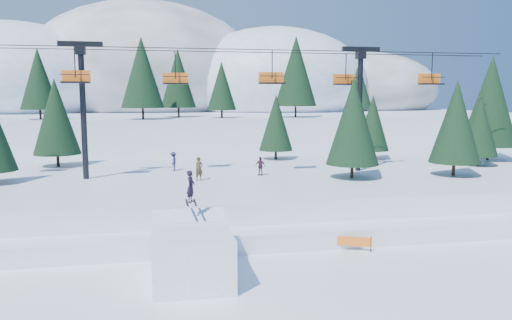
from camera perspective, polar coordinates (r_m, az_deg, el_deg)
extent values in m
plane|color=white|center=(23.32, -1.79, -14.80)|extent=(160.00, 160.00, 0.00)
cube|color=white|center=(40.19, -5.92, -3.50)|extent=(70.00, 22.00, 2.50)
cube|color=white|center=(30.66, -4.21, -8.26)|extent=(70.00, 6.00, 1.10)
cube|color=white|center=(89.58, -8.80, 3.57)|extent=(110.00, 60.00, 6.00)
ellipsoid|color=white|center=(96.54, -26.02, 8.20)|extent=(36.00, 32.40, 19.80)
ellipsoid|color=#605B59|center=(99.46, -12.65, 9.76)|extent=(44.00, 39.60, 26.40)
ellipsoid|color=white|center=(93.84, 2.24, 8.96)|extent=(34.00, 30.60, 19.72)
ellipsoid|color=#605B59|center=(105.78, 12.18, 7.92)|extent=(30.00, 27.00, 15.00)
cylinder|color=black|center=(61.27, -12.79, 5.20)|extent=(0.26, 0.26, 1.36)
cone|color=#16321C|center=(61.29, -12.92, 9.75)|extent=(5.06, 5.06, 8.37)
cylinder|color=black|center=(63.95, -3.93, 5.29)|extent=(0.26, 0.26, 1.00)
cone|color=#16321C|center=(63.93, -3.95, 8.47)|extent=(3.70, 3.70, 6.12)
cylinder|color=black|center=(65.71, 4.54, 5.54)|extent=(0.26, 0.26, 1.47)
cone|color=#16321C|center=(65.76, 4.58, 10.11)|extent=(5.45, 5.45, 9.01)
cylinder|color=black|center=(64.90, -23.42, 4.81)|extent=(0.26, 0.26, 1.18)
cone|color=#16321C|center=(64.89, -23.61, 8.52)|extent=(4.38, 4.38, 7.24)
cylinder|color=black|center=(70.11, 11.55, 5.35)|extent=(0.26, 0.26, 1.02)
cone|color=#16321C|center=(70.09, 11.63, 8.33)|extent=(3.79, 3.79, 6.27)
cylinder|color=black|center=(67.17, -8.83, 5.42)|extent=(0.26, 0.26, 1.25)
cone|color=#16321C|center=(67.17, -8.90, 9.22)|extent=(4.63, 4.63, 7.66)
cube|color=white|center=(24.29, -7.35, -10.83)|extent=(3.67, 4.53, 2.48)
cube|color=white|center=(25.79, -7.67, -6.76)|extent=(3.67, 1.59, 0.88)
imported|color=black|center=(25.09, -7.47, -3.01)|extent=(0.58, 0.69, 1.60)
cube|color=black|center=(25.24, -7.89, -4.85)|extent=(0.11, 1.65, 0.03)
cube|color=black|center=(25.26, -6.98, -4.82)|extent=(0.11, 1.65, 0.03)
cylinder|color=black|center=(39.74, -19.13, 5.09)|extent=(0.44, 0.44, 10.00)
cube|color=black|center=(39.90, -19.44, 12.42)|extent=(3.20, 0.35, 0.35)
cube|color=black|center=(39.86, -19.42, 11.78)|extent=(0.70, 0.70, 0.70)
cylinder|color=black|center=(42.64, 11.72, 5.47)|extent=(0.44, 0.44, 10.00)
cube|color=black|center=(42.79, 11.91, 12.31)|extent=(3.20, 0.35, 0.35)
cube|color=black|center=(42.75, 11.89, 11.71)|extent=(0.70, 0.70, 0.70)
cylinder|color=black|center=(38.67, -2.95, 12.55)|extent=(46.00, 0.06, 0.06)
cylinder|color=black|center=(41.04, -3.43, 12.25)|extent=(46.00, 0.06, 0.06)
cylinder|color=black|center=(38.65, -20.01, 10.49)|extent=(0.08, 0.08, 2.20)
cube|color=black|center=(38.58, -19.91, 8.34)|extent=(2.00, 0.75, 0.12)
cube|color=orange|center=(38.97, -19.86, 8.99)|extent=(2.00, 0.10, 0.85)
cylinder|color=black|center=(38.25, -20.03, 9.18)|extent=(2.00, 0.06, 0.06)
cylinder|color=black|center=(40.62, -9.22, 10.66)|extent=(0.08, 0.08, 2.20)
cube|color=black|center=(40.56, -9.18, 8.62)|extent=(2.00, 0.75, 0.12)
cube|color=orange|center=(40.95, -9.21, 9.23)|extent=(2.00, 0.10, 0.85)
cylinder|color=black|center=(40.23, -9.18, 9.41)|extent=(2.00, 0.06, 0.06)
cylinder|color=black|center=(39.18, 1.86, 10.88)|extent=(0.08, 0.08, 2.20)
cube|color=black|center=(39.11, 1.85, 8.76)|extent=(2.00, 0.75, 0.12)
cube|color=orange|center=(39.50, 1.73, 9.40)|extent=(2.00, 0.10, 0.85)
cylinder|color=black|center=(38.79, 1.97, 9.58)|extent=(2.00, 0.06, 0.06)
cylinder|color=black|center=(43.50, 10.24, 10.41)|extent=(0.08, 0.08, 2.20)
cube|color=black|center=(43.44, 10.19, 8.51)|extent=(2.00, 0.75, 0.12)
cube|color=orange|center=(43.81, 10.03, 9.09)|extent=(2.00, 0.10, 0.85)
cylinder|color=black|center=(43.13, 10.38, 9.24)|extent=(2.00, 0.06, 0.06)
cylinder|color=black|center=(44.17, 19.48, 10.07)|extent=(0.08, 0.08, 2.20)
cube|color=black|center=(44.12, 19.40, 8.19)|extent=(2.00, 0.75, 0.12)
cube|color=orange|center=(44.46, 19.17, 8.77)|extent=(2.00, 0.10, 0.85)
cylinder|color=black|center=(43.83, 19.66, 8.91)|extent=(2.00, 0.06, 0.06)
cylinder|color=black|center=(42.49, 21.64, -0.97)|extent=(0.26, 0.26, 1.05)
cone|color=#16321C|center=(42.14, 21.88, 4.09)|extent=(3.91, 3.91, 6.46)
cylinder|color=black|center=(49.42, 24.00, -0.07)|extent=(0.26, 0.26, 0.89)
cone|color=#16321C|center=(49.15, 24.20, 3.61)|extent=(3.32, 3.32, 5.49)
cylinder|color=black|center=(54.22, 24.95, 0.76)|extent=(0.26, 0.26, 1.42)
cone|color=#16321C|center=(53.93, 25.24, 6.12)|extent=(5.27, 5.27, 8.72)
cylinder|color=black|center=(51.08, 13.08, 0.59)|extent=(0.26, 0.26, 0.89)
cone|color=#16321C|center=(50.81, 13.19, 4.14)|extent=(3.30, 3.30, 5.45)
cylinder|color=black|center=(48.09, -21.69, -0.02)|extent=(0.26, 0.26, 1.10)
cone|color=#16321C|center=(47.78, -21.91, 4.65)|extent=(4.09, 4.09, 6.76)
cylinder|color=black|center=(49.73, 2.27, 0.61)|extent=(0.26, 0.26, 0.90)
cone|color=#16321C|center=(49.45, 2.29, 4.31)|extent=(3.35, 3.35, 5.54)
cylinder|color=black|center=(38.96, 10.90, -1.27)|extent=(0.26, 0.26, 1.08)
cone|color=#16321C|center=(38.58, 11.04, 4.39)|extent=(4.00, 4.00, 6.62)
imported|color=#433A1D|center=(37.38, -6.52, -1.01)|extent=(0.77, 0.67, 1.78)
imported|color=#242649|center=(42.63, -9.42, -0.14)|extent=(0.78, 1.13, 1.61)
imported|color=#1C3532|center=(47.83, 10.54, 0.66)|extent=(0.62, 0.86, 1.63)
imported|color=#481F3B|center=(39.58, 0.48, -0.69)|extent=(0.91, 0.85, 1.51)
cylinder|color=black|center=(29.38, 7.47, -9.21)|extent=(0.06, 0.06, 0.90)
cylinder|color=black|center=(29.34, 13.00, -9.36)|extent=(0.06, 0.06, 0.90)
cube|color=orange|center=(29.30, 10.24, -9.10)|extent=(2.61, 1.10, 0.55)
cylinder|color=black|center=(30.49, 13.37, -8.73)|extent=(0.06, 0.06, 0.90)
cylinder|color=black|center=(32.59, 16.64, -7.79)|extent=(0.06, 0.06, 0.90)
cube|color=orange|center=(31.50, 15.06, -8.07)|extent=(2.56, 1.20, 0.55)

